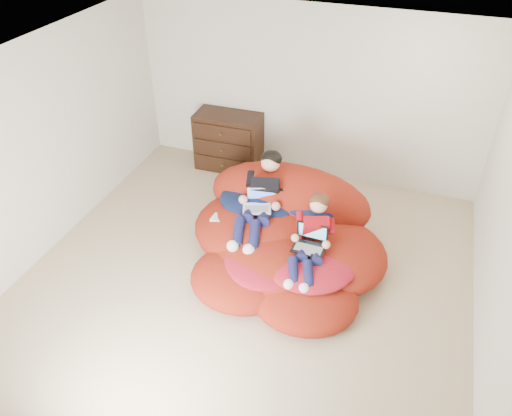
% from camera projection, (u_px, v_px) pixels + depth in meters
% --- Properties ---
extents(room_shell, '(5.10, 5.10, 2.77)m').
position_uv_depth(room_shell, '(247.00, 262.00, 5.71)').
color(room_shell, tan).
rests_on(room_shell, ground).
extents(dresser, '(1.00, 0.56, 0.88)m').
position_uv_depth(dresser, '(229.00, 141.00, 7.60)').
color(dresser, black).
rests_on(dresser, ground).
extents(beanbag_pile, '(2.43, 2.36, 0.95)m').
position_uv_depth(beanbag_pile, '(284.00, 236.00, 6.02)').
color(beanbag_pile, '#9C2111').
rests_on(beanbag_pile, ground).
extents(cream_pillow, '(0.39, 0.25, 0.25)m').
position_uv_depth(cream_pillow, '(269.00, 170.00, 6.58)').
color(cream_pillow, beige).
rests_on(cream_pillow, beanbag_pile).
extents(older_boy, '(0.44, 1.28, 0.74)m').
position_uv_depth(older_boy, '(262.00, 194.00, 6.02)').
color(older_boy, black).
rests_on(older_boy, beanbag_pile).
extents(younger_boy, '(0.40, 1.01, 0.68)m').
position_uv_depth(younger_boy, '(312.00, 234.00, 5.50)').
color(younger_boy, maroon).
rests_on(younger_boy, beanbag_pile).
extents(laptop_white, '(0.39, 0.43, 0.23)m').
position_uv_depth(laptop_white, '(259.00, 202.00, 5.96)').
color(laptop_white, white).
rests_on(laptop_white, older_boy).
extents(laptop_black, '(0.36, 0.31, 0.26)m').
position_uv_depth(laptop_black, '(310.00, 241.00, 5.48)').
color(laptop_black, black).
rests_on(laptop_black, younger_boy).
extents(power_adapter, '(0.16, 0.16, 0.06)m').
position_uv_depth(power_adapter, '(218.00, 219.00, 6.05)').
color(power_adapter, white).
rests_on(power_adapter, beanbag_pile).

